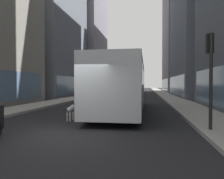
{
  "coord_description": "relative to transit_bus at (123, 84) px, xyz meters",
  "views": [
    {
      "loc": [
        2.64,
        -7.22,
        1.75
      ],
      "look_at": [
        0.48,
        6.82,
        1.4
      ],
      "focal_mm": 35.48,
      "sensor_mm": 36.0,
      "label": 1
    }
  ],
  "objects": [
    {
      "name": "ground_plane",
      "position": [
        -1.2,
        28.33,
        -1.78
      ],
      "size": [
        120.0,
        120.0,
        0.0
      ],
      "primitive_type": "plane",
      "color": "black"
    },
    {
      "name": "sidewalk_left",
      "position": [
        -6.9,
        28.33,
        -1.7
      ],
      "size": [
        2.4,
        110.0,
        0.15
      ],
      "primitive_type": "cube",
      "color": "#9E9991",
      "rests_on": "ground"
    },
    {
      "name": "sidewalk_right",
      "position": [
        4.5,
        28.33,
        -1.7
      ],
      "size": [
        2.4,
        110.0,
        0.15
      ],
      "primitive_type": "cube",
      "color": "gray",
      "rests_on": "ground"
    },
    {
      "name": "building_left_far",
      "position": [
        -13.1,
        32.39,
        12.2
      ],
      "size": [
        10.48,
        14.1,
        27.96
      ],
      "color": "slate",
      "rests_on": "ground"
    },
    {
      "name": "building_right_far",
      "position": [
        10.7,
        34.65,
        11.56
      ],
      "size": [
        10.62,
        16.16,
        26.69
      ],
      "color": "slate",
      "rests_on": "ground"
    },
    {
      "name": "transit_bus",
      "position": [
        0.0,
        0.0,
        0.0
      ],
      "size": [
        2.78,
        11.53,
        3.05
      ],
      "color": "#999EA3",
      "rests_on": "ground"
    },
    {
      "name": "car_yellow_taxi",
      "position": [
        -4.0,
        17.12,
        -0.96
      ],
      "size": [
        1.76,
        4.38,
        1.62
      ],
      "color": "yellow",
      "rests_on": "ground"
    },
    {
      "name": "car_grey_wagon",
      "position": [
        0.0,
        16.39,
        -0.95
      ],
      "size": [
        1.84,
        4.43,
        1.62
      ],
      "color": "slate",
      "rests_on": "ground"
    },
    {
      "name": "car_silver_sedan",
      "position": [
        -2.4,
        28.47,
        -0.95
      ],
      "size": [
        1.87,
        4.26,
        1.62
      ],
      "color": "#B7BABF",
      "rests_on": "ground"
    },
    {
      "name": "car_white_van",
      "position": [
        0.0,
        30.35,
        -0.96
      ],
      "size": [
        1.92,
        3.98,
        1.62
      ],
      "color": "silver",
      "rests_on": "ground"
    },
    {
      "name": "dalmatian_dog",
      "position": [
        -2.16,
        -3.66,
        -1.26
      ],
      "size": [
        0.22,
        0.96,
        0.72
      ],
      "color": "white",
      "rests_on": "ground"
    },
    {
      "name": "traffic_light_near",
      "position": [
        3.7,
        -5.59,
        0.66
      ],
      "size": [
        0.24,
        0.41,
        3.4
      ],
      "color": "black",
      "rests_on": "sidewalk_right"
    }
  ]
}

